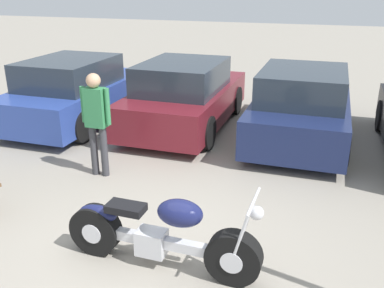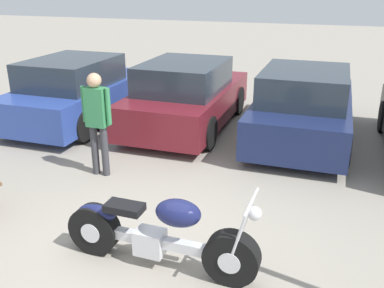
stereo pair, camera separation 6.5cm
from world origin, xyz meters
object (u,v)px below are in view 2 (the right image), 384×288
Objects in this scene: motorcycle at (158,234)px; parked_car_maroon at (187,96)px; parked_car_blue at (78,92)px; person_standing at (97,116)px; parked_car_navy at (303,107)px.

parked_car_maroon is at bearing 105.61° from motorcycle.
parked_car_blue is 2.33× the size of person_standing.
parked_car_blue is at bearing 131.02° from motorcycle.
parked_car_maroon is at bearing 79.48° from person_standing.
parked_car_navy is (5.03, 0.38, 0.00)m from parked_car_blue.
parked_car_maroon is at bearing 9.47° from parked_car_blue.
person_standing is (-3.05, -2.84, 0.35)m from parked_car_navy.
person_standing reaches higher than parked_car_navy.
parked_car_blue is at bearing 128.80° from person_standing.
person_standing is at bearing -100.52° from parked_car_maroon.
motorcycle is at bearing -48.98° from parked_car_blue.
parked_car_blue is 2.55m from parked_car_maroon.
parked_car_blue is 1.00× the size of parked_car_maroon.
parked_car_blue is at bearing -170.53° from parked_car_maroon.
parked_car_maroon is 2.33× the size of person_standing.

